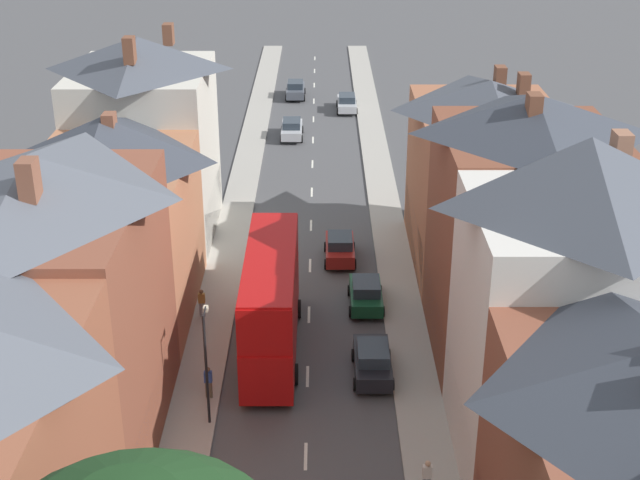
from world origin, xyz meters
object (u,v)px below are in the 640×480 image
double_decker_bus_lead (273,300)px  car_parked_left_b (367,293)px  pedestrian_mid_left (210,381)px  car_near_blue (297,89)px  car_mid_black (349,103)px  street_lamp (208,360)px  car_parked_right_a (374,361)px  pedestrian_mid_right (203,302)px  car_near_silver (342,248)px  pedestrian_near_right (429,476)px  car_mid_white (294,128)px

double_decker_bus_lead → car_parked_left_b: 6.95m
pedestrian_mid_left → car_near_blue: bearing=87.0°
car_mid_black → street_lamp: size_ratio=0.79×
car_parked_right_a → pedestrian_mid_right: pedestrian_mid_right is taller
car_near_silver → pedestrian_near_right: 21.43m
double_decker_bus_lead → car_mid_white: bearing=90.0°
car_near_blue → car_parked_right_a: car_near_blue is taller
car_near_silver → pedestrian_mid_left: bearing=-113.2°
double_decker_bus_lead → car_near_silver: double_decker_bus_lead is taller
double_decker_bus_lead → car_near_blue: double_decker_bus_lead is taller
street_lamp → pedestrian_mid_left: bearing=97.4°
car_near_blue → car_near_silver: (3.60, -36.49, -0.00)m
car_near_silver → pedestrian_mid_left: 15.93m
car_parked_right_a → car_parked_left_b: (0.00, 6.84, -0.02)m
car_near_silver → pedestrian_mid_right: bearing=-136.3°
car_mid_black → pedestrian_mid_right: pedestrian_mid_right is taller
car_parked_left_b → car_parked_right_a: bearing=-90.0°
car_mid_black → car_parked_left_b: bearing=-90.0°
pedestrian_mid_right → pedestrian_mid_left: bearing=-80.9°
car_near_blue → pedestrian_mid_left: size_ratio=2.63×
car_mid_black → pedestrian_near_right: size_ratio=2.70×
double_decker_bus_lead → car_parked_left_b: double_decker_bus_lead is taller
car_parked_right_a → double_decker_bus_lead: bearing=154.5°
car_near_blue → car_mid_black: 6.67m
double_decker_bus_lead → pedestrian_near_right: (6.55, -10.93, -1.78)m
pedestrian_mid_right → street_lamp: bearing=-81.2°
pedestrian_near_right → pedestrian_mid_right: same height
double_decker_bus_lead → pedestrian_mid_right: (-3.87, 3.14, -1.78)m
double_decker_bus_lead → car_near_silver: bearing=70.7°
car_parked_right_a → car_mid_black: (0.00, 44.60, -0.03)m
car_mid_black → car_parked_left_b: size_ratio=1.11×
car_near_silver → car_mid_black: 32.00m
pedestrian_near_right → pedestrian_mid_right: 17.51m
pedestrian_near_right → car_near_blue: bearing=96.5°
car_parked_right_a → car_mid_white: (-4.90, 36.54, -0.02)m
car_near_blue → car_near_silver: car_near_silver is taller
car_mid_black → pedestrian_near_right: pedestrian_near_right is taller
car_parked_right_a → pedestrian_mid_left: bearing=-165.1°
pedestrian_mid_left → pedestrian_mid_right: 7.59m
car_parked_right_a → pedestrian_mid_left: (-7.58, -2.01, 0.20)m
car_near_blue → pedestrian_mid_left: (-2.68, -51.13, 0.19)m
car_near_silver → street_lamp: size_ratio=0.71×
car_parked_left_b → car_mid_white: 30.10m
car_near_silver → car_mid_white: (-3.60, 23.91, -0.02)m
car_near_silver → car_parked_right_a: bearing=-84.1°
double_decker_bus_lead → pedestrian_mid_right: bearing=140.9°
car_near_silver → pedestrian_mid_left: size_ratio=2.44×
car_parked_right_a → car_mid_black: size_ratio=0.94×
double_decker_bus_lead → pedestrian_mid_left: (-2.67, -4.35, -1.78)m
car_parked_left_b → car_mid_white: bearing=99.4°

